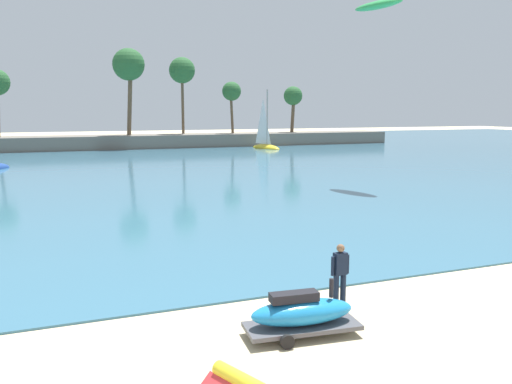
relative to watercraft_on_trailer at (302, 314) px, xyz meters
The scene contains 6 objects.
sea 52.38m from the watercraft_on_trailer, 91.88° to the left, with size 220.00×99.61×0.06m, color #386B84.
palm_headland 62.59m from the watercraft_on_trailer, 95.51° to the left, with size 91.45×6.43×13.10m.
watercraft_on_trailer is the anchor object (origin of this frame).
person_rigging_by_gear 2.19m from the watercraft_on_trailer, 36.23° to the left, with size 0.55×0.23×1.67m.
sailboat_mid_bay 59.16m from the watercraft_on_trailer, 68.11° to the left, with size 2.84×5.95×8.30m.
kite_aloft_low_near_shore 27.35m from the watercraft_on_trailer, 52.46° to the left, with size 3.89×1.32×0.54m, color green.
Camera 1 is at (-3.43, -5.13, 5.06)m, focal length 37.10 mm.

